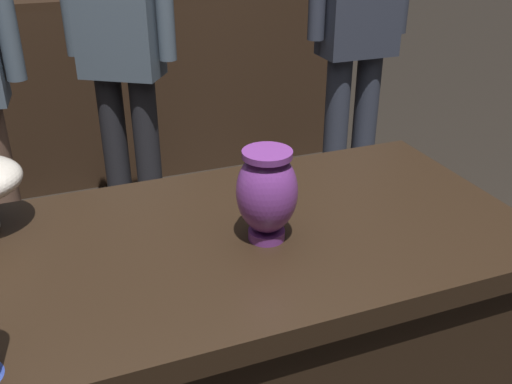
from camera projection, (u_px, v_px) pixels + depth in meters
display_plinth at (247, 372)px, 1.40m from camera, size 1.20×0.64×0.80m
back_display_shelf at (108, 88)px, 3.19m from camera, size 2.60×0.40×0.99m
vase_centerpiece at (267, 192)px, 1.15m from camera, size 0.12×0.12×0.19m
visitor_near_right at (359, 17)px, 2.44m from camera, size 0.47×0.19×1.66m
visitor_center_back at (120, 41)px, 2.33m from camera, size 0.41×0.33×1.56m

